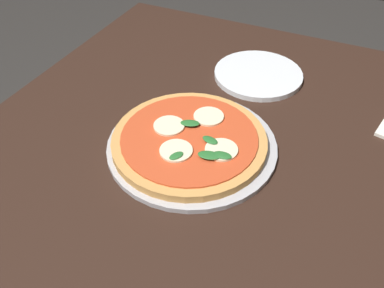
# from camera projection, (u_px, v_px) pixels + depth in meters

# --- Properties ---
(dining_table) EXTENTS (1.19, 1.12, 0.75)m
(dining_table) POSITION_uv_depth(u_px,v_px,m) (220.00, 178.00, 0.96)
(dining_table) COLOR black
(dining_table) RESTS_ON ground_plane
(serving_tray) EXTENTS (0.37, 0.37, 0.01)m
(serving_tray) POSITION_uv_depth(u_px,v_px,m) (192.00, 145.00, 0.89)
(serving_tray) COLOR #B2B2B7
(serving_tray) RESTS_ON dining_table
(pizza) EXTENTS (0.33, 0.33, 0.03)m
(pizza) POSITION_uv_depth(u_px,v_px,m) (190.00, 140.00, 0.88)
(pizza) COLOR tan
(pizza) RESTS_ON serving_tray
(plate_white) EXTENTS (0.24, 0.24, 0.01)m
(plate_white) POSITION_uv_depth(u_px,v_px,m) (258.00, 75.00, 1.10)
(plate_white) COLOR white
(plate_white) RESTS_ON dining_table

